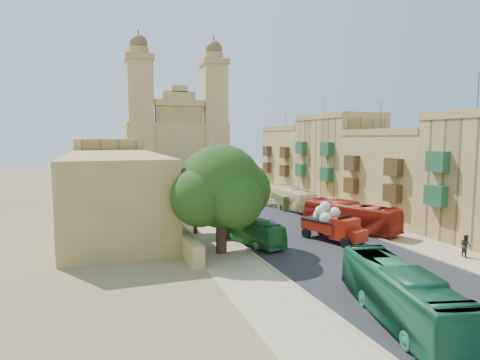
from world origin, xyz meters
TOP-DOWN VIEW (x-y plane):
  - ground at (0.00, 0.00)m, footprint 260.00×260.00m
  - road_surface at (0.00, 30.00)m, footprint 14.00×140.00m
  - sidewalk_east at (9.50, 30.00)m, footprint 5.00×140.00m
  - sidewalk_west at (-9.50, 30.00)m, footprint 5.00×140.00m
  - kerb_east at (7.00, 30.00)m, footprint 0.25×140.00m
  - kerb_west at (-7.00, 30.00)m, footprint 0.25×140.00m
  - townhouse_b at (15.95, 11.00)m, footprint 9.00×14.00m
  - townhouse_c at (15.95, 25.00)m, footprint 9.00×14.00m
  - townhouse_d at (15.95, 39.00)m, footprint 9.00×14.00m
  - west_wall at (-12.50, 20.00)m, footprint 1.00×40.00m
  - west_building_low at (-18.00, 18.00)m, footprint 10.00×28.00m
  - west_building_mid at (-18.00, 44.00)m, footprint 10.00×22.00m
  - church at (-0.00, 78.61)m, footprint 28.00×22.50m
  - ficus_tree at (-9.41, 4.01)m, footprint 9.68×8.91m
  - street_tree_a at (-10.00, 12.00)m, footprint 3.53×3.53m
  - street_tree_b at (-10.00, 24.00)m, footprint 3.64×3.64m
  - street_tree_c at (-10.00, 36.00)m, footprint 3.34×3.34m
  - street_tree_d at (-10.00, 48.00)m, footprint 3.16×3.16m
  - red_truck at (2.09, 4.25)m, footprint 4.37×7.00m
  - olive_pickup at (5.60, 22.73)m, footprint 2.51×5.05m
  - bus_green_south at (-4.00, -12.19)m, footprint 5.28×11.60m
  - bus_green_north at (-5.96, 6.32)m, footprint 4.39×9.12m
  - bus_red_east at (6.50, 7.75)m, footprint 6.62×11.53m
  - bus_cream_east at (6.50, 22.31)m, footprint 2.66×11.10m
  - car_blue_a at (-2.08, 10.75)m, footprint 1.96×4.13m
  - car_white_a at (-0.85, 35.48)m, footprint 1.93×4.52m
  - car_cream at (4.83, 25.01)m, footprint 2.86×4.37m
  - car_dkblue at (-4.26, 39.57)m, footprint 2.69×5.04m
  - car_white_b at (4.93, 45.85)m, footprint 1.32×3.17m
  - car_blue_b at (-4.03, 58.91)m, footprint 2.91×4.21m
  - pedestrian_a at (10.78, 8.43)m, footprint 0.56×0.39m
  - pedestrian_b at (9.93, -4.18)m, footprint 0.90×1.07m
  - pedestrian_c at (9.32, 16.21)m, footprint 0.69×0.95m

SIDE VIEW (x-z plane):
  - ground at x=0.00m, z-range 0.00..0.00m
  - road_surface at x=0.00m, z-range 0.00..0.01m
  - sidewalk_east at x=9.50m, z-range 0.00..0.01m
  - sidewalk_west at x=-9.50m, z-range 0.00..0.01m
  - kerb_east at x=7.00m, z-range 0.00..0.12m
  - kerb_west at x=-7.00m, z-range 0.00..0.12m
  - car_white_b at x=4.93m, z-range 0.00..1.07m
  - car_cream at x=4.83m, z-range 0.00..1.12m
  - car_blue_b at x=-4.03m, z-range 0.00..1.32m
  - car_blue_a at x=-2.08m, z-range 0.00..1.37m
  - car_dkblue at x=-4.26m, z-range 0.00..1.39m
  - car_white_a at x=-0.85m, z-range 0.00..1.45m
  - pedestrian_a at x=10.78m, z-range 0.00..1.47m
  - pedestrian_c at x=9.32m, z-range 0.00..1.50m
  - west_wall at x=-12.50m, z-range 0.00..1.80m
  - pedestrian_b at x=9.93m, z-range 0.00..1.96m
  - olive_pickup at x=5.60m, z-range -0.02..2.01m
  - bus_green_north at x=-5.96m, z-range 0.00..2.48m
  - bus_cream_east at x=6.50m, z-range 0.00..3.09m
  - bus_green_south at x=-4.00m, z-range 0.00..3.15m
  - bus_red_east at x=6.50m, z-range 0.00..3.16m
  - red_truck at x=2.09m, z-range -0.23..3.63m
  - street_tree_d at x=-10.00m, z-range 0.82..5.68m
  - street_tree_c at x=-10.00m, z-range 0.87..6.00m
  - street_tree_a at x=-10.00m, z-range 0.92..6.36m
  - street_tree_b at x=-10.00m, z-range 0.95..6.55m
  - west_building_low at x=-18.00m, z-range 0.00..8.40m
  - west_building_mid at x=-18.00m, z-range 0.00..10.00m
  - townhouse_b at x=15.95m, z-range -1.79..13.11m
  - ficus_tree at x=-9.41m, z-range 0.88..10.56m
  - townhouse_d at x=15.95m, z-range -1.79..14.11m
  - townhouse_c at x=15.95m, z-range -1.79..15.61m
  - church at x=0.00m, z-range -8.63..27.67m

